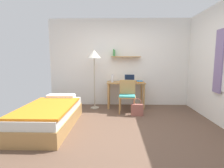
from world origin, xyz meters
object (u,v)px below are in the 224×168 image
bed (50,116)px  desk_chair (127,95)px  desk (126,87)px  book_stack (140,82)px  standing_lamp (94,58)px  water_bottle (112,78)px  handbag (137,109)px  laptop (130,80)px

bed → desk_chair: 2.00m
desk → book_stack: bearing=-6.5°
standing_lamp → water_bottle: standing_lamp is taller
book_stack → handbag: size_ratio=0.56×
desk → laptop: size_ratio=3.46×
standing_lamp → laptop: size_ratio=5.26×
bed → standing_lamp: bearing=63.2°
laptop → handbag: laptop is taller
bed → laptop: bearing=43.0°
handbag → book_stack: bearing=79.1°
bed → laptop: laptop is taller
book_stack → handbag: bearing=-100.9°
desk → handbag: desk is taller
laptop → book_stack: laptop is taller
standing_lamp → handbag: standing_lamp is taller
water_bottle → book_stack: 0.79m
desk_chair → water_bottle: 0.71m
book_stack → laptop: bearing=165.9°
standing_lamp → handbag: (1.14, -0.66, -1.29)m
standing_lamp → laptop: 1.20m
water_bottle → book_stack: water_bottle is taller
desk → desk_chair: bearing=-88.1°
bed → book_stack: book_stack is taller
laptop → book_stack: bearing=-14.1°
bed → desk_chair: bearing=33.8°
laptop → handbag: 1.06m
laptop → book_stack: 0.29m
bed → standing_lamp: size_ratio=1.16×
handbag → laptop: bearing=99.5°
standing_lamp → book_stack: size_ratio=6.67×
bed → book_stack: bearing=37.5°
standing_lamp → book_stack: standing_lamp is taller
water_bottle → desk: bearing=7.7°
desk → bed: bearing=-135.5°
laptop → handbag: size_ratio=0.71×
book_stack → handbag: (-0.14, -0.75, -0.61)m
standing_lamp → water_bottle: (0.50, 0.09, -0.58)m
desk → laptop: 0.23m
desk → desk_chair: desk_chair is taller
bed → desk_chair: size_ratio=2.25×
water_bottle → desk_chair: bearing=-47.4°
desk_chair → desk: bearing=91.9°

